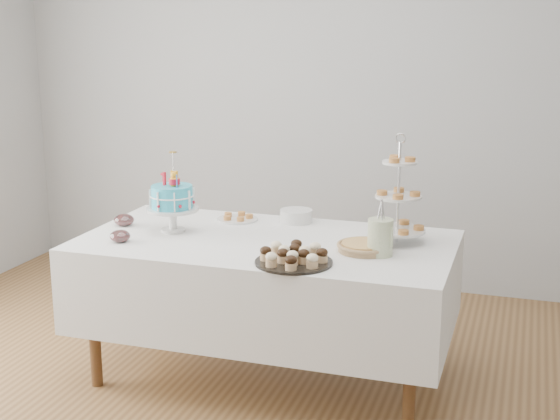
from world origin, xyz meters
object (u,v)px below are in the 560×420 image
(pie, at_px, (365,247))
(pastry_plate, at_px, (237,218))
(utensil_pitcher, at_px, (380,236))
(cupcake_tray, at_px, (294,255))
(plate_stack, at_px, (296,216))
(jam_bowl_b, at_px, (124,220))
(birthday_cake, at_px, (173,210))
(jam_bowl_a, at_px, (120,236))
(tiered_stand, at_px, (398,197))
(table, at_px, (266,281))

(pie, bearing_deg, pastry_plate, 155.00)
(pie, relative_size, utensil_pitcher, 1.00)
(cupcake_tray, height_order, utensil_pitcher, utensil_pitcher)
(plate_stack, height_order, jam_bowl_b, plate_stack)
(cupcake_tray, distance_m, pie, 0.40)
(birthday_cake, xyz_separation_m, jam_bowl_b, (-0.31, 0.03, -0.09))
(pie, height_order, plate_stack, plate_stack)
(jam_bowl_a, bearing_deg, pie, 10.24)
(birthday_cake, height_order, plate_stack, birthday_cake)
(cupcake_tray, xyz_separation_m, pie, (0.27, 0.30, -0.02))
(cupcake_tray, xyz_separation_m, jam_bowl_b, (-1.10, 0.37, -0.01))
(tiered_stand, distance_m, utensil_pitcher, 0.30)
(table, relative_size, jam_bowl_a, 18.34)
(table, xyz_separation_m, utensil_pitcher, (0.61, -0.09, 0.32))
(pie, height_order, jam_bowl_a, jam_bowl_a)
(tiered_stand, bearing_deg, jam_bowl_b, -174.43)
(cupcake_tray, relative_size, jam_bowl_b, 3.30)
(table, relative_size, jam_bowl_b, 17.33)
(plate_stack, bearing_deg, jam_bowl_b, -157.29)
(jam_bowl_a, distance_m, utensil_pitcher, 1.32)
(pie, xyz_separation_m, tiered_stand, (0.12, 0.22, 0.21))
(jam_bowl_a, xyz_separation_m, utensil_pitcher, (1.31, 0.18, 0.07))
(jam_bowl_a, relative_size, jam_bowl_b, 0.94)
(jam_bowl_b, bearing_deg, plate_stack, 22.71)
(pastry_plate, xyz_separation_m, jam_bowl_b, (-0.55, -0.30, 0.02))
(birthday_cake, xyz_separation_m, utensil_pitcher, (1.14, -0.09, -0.02))
(tiered_stand, relative_size, utensil_pitcher, 2.04)
(jam_bowl_b, bearing_deg, pie, -3.18)
(table, bearing_deg, birthday_cake, -179.59)
(birthday_cake, distance_m, tiered_stand, 1.20)
(table, relative_size, cupcake_tray, 5.26)
(tiered_stand, xyz_separation_m, plate_stack, (-0.61, 0.22, -0.20))
(jam_bowl_a, bearing_deg, tiered_stand, 18.20)
(table, height_order, jam_bowl_b, jam_bowl_b)
(utensil_pitcher, bearing_deg, pastry_plate, 176.78)
(table, height_order, pastry_plate, pastry_plate)
(cupcake_tray, height_order, plate_stack, cupcake_tray)
(tiered_stand, distance_m, pastry_plate, 0.97)
(birthday_cake, height_order, tiered_stand, tiered_stand)
(cupcake_tray, bearing_deg, pie, 47.43)
(pie, relative_size, jam_bowl_a, 2.63)
(table, xyz_separation_m, birthday_cake, (-0.53, -0.00, 0.34))
(table, relative_size, plate_stack, 10.59)
(tiered_stand, xyz_separation_m, utensil_pitcher, (-0.04, -0.26, -0.14))
(jam_bowl_b, bearing_deg, cupcake_tray, -18.78)
(jam_bowl_a, xyz_separation_m, jam_bowl_b, (-0.14, 0.30, 0.00))
(birthday_cake, distance_m, jam_bowl_b, 0.32)
(birthday_cake, distance_m, pie, 1.06)
(pastry_plate, bearing_deg, jam_bowl_b, -151.19)
(plate_stack, xyz_separation_m, jam_bowl_a, (-0.74, -0.67, -0.01))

